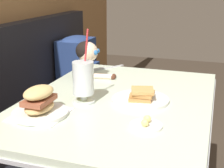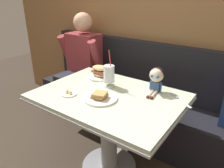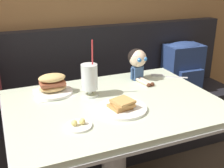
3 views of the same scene
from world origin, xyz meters
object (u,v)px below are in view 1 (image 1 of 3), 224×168
(toast_plate, at_px, (141,98))
(backpack, at_px, (77,62))
(seated_doll, at_px, (88,54))
(butter_knife, at_px, (103,68))
(sandwich_plate, at_px, (39,104))
(butter_saucer, at_px, (145,124))
(milkshake_glass, at_px, (83,80))

(toast_plate, bearing_deg, backpack, 38.46)
(toast_plate, height_order, seated_doll, seated_doll)
(toast_plate, relative_size, butter_knife, 1.21)
(sandwich_plate, distance_m, backpack, 1.22)
(sandwich_plate, xyz_separation_m, butter_saucer, (0.02, -0.42, -0.04))
(milkshake_glass, distance_m, butter_knife, 0.56)
(seated_doll, bearing_deg, butter_knife, -5.41)
(toast_plate, distance_m, sandwich_plate, 0.43)
(sandwich_plate, relative_size, backpack, 0.54)
(toast_plate, height_order, backpack, backpack)
(seated_doll, bearing_deg, milkshake_glass, -160.31)
(backpack, bearing_deg, seated_doll, -150.64)
(toast_plate, xyz_separation_m, backpack, (0.89, 0.70, -0.10))
(toast_plate, relative_size, milkshake_glass, 0.79)
(milkshake_glass, relative_size, butter_saucer, 2.63)
(butter_saucer, relative_size, backpack, 0.30)
(sandwich_plate, distance_m, seated_doll, 0.55)
(milkshake_glass, xyz_separation_m, butter_saucer, (-0.16, -0.31, -0.09))
(seated_doll, relative_size, backpack, 0.56)
(milkshake_glass, distance_m, backpack, 1.09)
(sandwich_plate, xyz_separation_m, butter_knife, (0.72, 0.00, -0.04))
(sandwich_plate, distance_m, butter_saucer, 0.42)
(butter_knife, relative_size, backpack, 0.51)
(milkshake_glass, bearing_deg, butter_knife, 11.64)
(backpack, bearing_deg, butter_saucer, -145.35)
(butter_knife, xyz_separation_m, backpack, (0.43, 0.36, -0.09))
(sandwich_plate, bearing_deg, seated_doll, 2.17)
(milkshake_glass, height_order, backpack, milkshake_glass)
(seated_doll, bearing_deg, toast_plate, -127.32)
(milkshake_glass, height_order, sandwich_plate, milkshake_glass)
(sandwich_plate, bearing_deg, toast_plate, -51.70)
(milkshake_glass, bearing_deg, backpack, 25.95)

